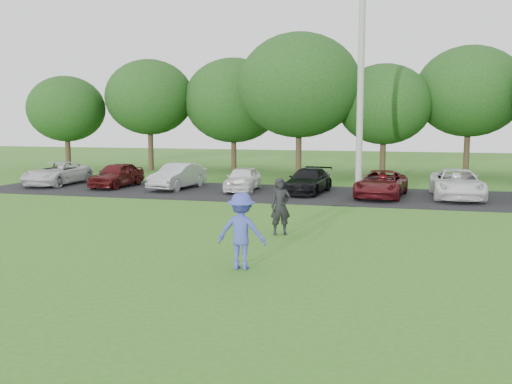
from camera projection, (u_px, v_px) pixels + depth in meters
The scene contains 7 objects.
ground at pixel (220, 263), 13.89m from camera, with size 100.00×100.00×0.00m, color #336E1F.
parking_lot at pixel (308, 194), 26.36m from camera, with size 32.00×6.50×0.03m, color black.
utility_pole at pixel (361, 79), 24.35m from camera, with size 0.28×0.28×10.35m, color #9D9C98.
frisbee_player at pixel (241, 231), 13.22m from camera, with size 1.17×0.69×2.09m.
camera_bystander at pixel (281, 207), 17.11m from camera, with size 0.74×0.64×1.72m.
parked_cars at pixel (310, 181), 26.43m from camera, with size 28.78×4.94×1.26m.
tree_row at pixel (359, 95), 34.73m from camera, with size 42.39×9.85×8.64m.
Camera 1 is at (4.26, -12.89, 3.48)m, focal length 40.00 mm.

